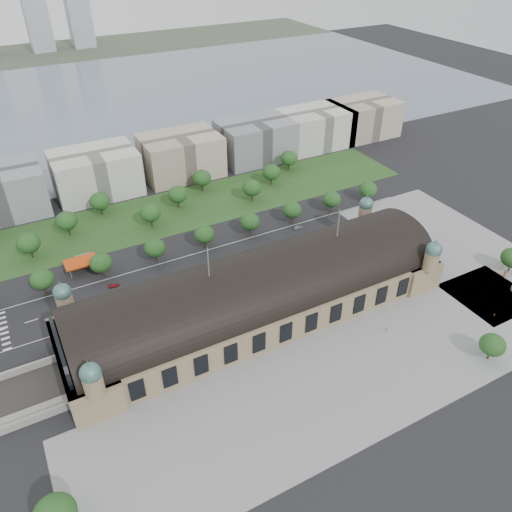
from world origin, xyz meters
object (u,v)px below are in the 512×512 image
parked_car_4 (108,325)px  advertising_column (506,274)px  bus_east (242,262)px  traffic_car_5 (298,227)px  traffic_car_2 (105,306)px  parked_car_2 (121,320)px  parked_car_3 (117,322)px  pedestrian_0 (387,330)px  pedestrian_1 (494,315)px  parked_car_5 (176,302)px  bus_west (245,268)px  bus_mid (225,275)px  parked_car_6 (179,295)px  parked_car_1 (116,322)px  petrol_station (83,261)px  parked_car_0 (93,322)px  traffic_car_3 (114,285)px

parked_car_4 → advertising_column: bearing=48.1°
bus_east → traffic_car_5: bearing=-67.2°
traffic_car_2 → parked_car_2: 11.63m
parked_car_3 → pedestrian_0: bearing=29.5°
parked_car_3 → pedestrian_0: pedestrian_0 is taller
pedestrian_1 → parked_car_5: bearing=70.6°
traffic_car_5 → parked_car_4: 105.28m
parked_car_3 → pedestrian_1: 147.16m
bus_west → advertising_column: size_ratio=4.41×
bus_mid → pedestrian_1: 109.58m
parked_car_2 → pedestrian_1: size_ratio=2.91×
traffic_car_5 → pedestrian_0: 79.23m
bus_east → parked_car_4: bearing=102.3°
traffic_car_2 → bus_mid: (50.75, -5.25, 0.66)m
traffic_car_5 → parked_car_5: (-74.44, -25.38, -0.08)m
parked_car_3 → advertising_column: advertising_column is taller
traffic_car_2 → parked_car_6: bearing=69.5°
parked_car_4 → bus_west: (62.33, 6.00, 1.18)m
parked_car_1 → bus_west: (59.40, 6.00, 1.19)m
parked_car_1 → parked_car_4: parked_car_4 is taller
traffic_car_2 → traffic_car_5: (100.39, 14.14, 0.02)m
pedestrian_1 → pedestrian_0: bearing=85.0°
bus_east → pedestrian_1: 105.41m
petrol_station → parked_car_6: petrol_station is taller
traffic_car_5 → pedestrian_1: pedestrian_1 is taller
traffic_car_2 → parked_car_1: size_ratio=1.23×
parked_car_0 → traffic_car_2: bearing=111.0°
bus_mid → advertising_column: (107.49, -56.85, 0.09)m
parked_car_1 → pedestrian_0: 103.58m
parked_car_6 → parked_car_3: bearing=-109.9°
bus_west → pedestrian_1: size_ratio=7.31×
traffic_car_5 → bus_west: bearing=109.8°
petrol_station → traffic_car_2: petrol_station is taller
parked_car_5 → pedestrian_0: pedestrian_0 is taller
traffic_car_3 → pedestrian_1: 154.76m
advertising_column → parked_car_0: bearing=161.6°
parked_car_3 → pedestrian_1: (131.19, -66.66, 0.12)m
traffic_car_5 → parked_car_5: bearing=102.6°
parked_car_0 → parked_car_5: bearing=55.8°
petrol_station → parked_car_1: (2.50, -44.28, -2.31)m
parked_car_2 → advertising_column: bearing=32.2°
parked_car_0 → parked_car_5: size_ratio=0.84×
petrol_station → pedestrian_1: (134.13, -110.94, -2.05)m
parked_car_1 → parked_car_0: bearing=-149.5°
parked_car_0 → petrol_station: bearing=145.6°
pedestrian_0 → advertising_column: bearing=7.1°
traffic_car_3 → bus_east: (54.84, -12.02, 0.99)m
petrol_station → parked_car_0: size_ratio=3.19×
parked_car_5 → pedestrian_0: bearing=21.8°
pedestrian_1 → parked_car_1: bearing=75.7°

